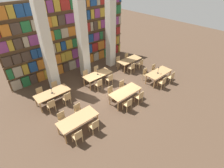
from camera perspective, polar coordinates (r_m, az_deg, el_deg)
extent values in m
plane|color=#4C3828|center=(11.99, -0.45, -2.42)|extent=(40.00, 40.00, 0.00)
cube|color=brown|center=(14.06, -13.07, 15.09)|extent=(10.20, 0.06, 5.50)
cube|color=brown|center=(15.14, -11.75, 5.29)|extent=(10.20, 0.35, 0.03)
cube|color=tan|center=(13.63, -28.78, -0.19)|extent=(0.61, 0.20, 0.75)
cube|color=#236B38|center=(13.72, -26.34, 0.80)|extent=(0.52, 0.20, 0.75)
cube|color=#47382D|center=(13.81, -24.33, 1.61)|extent=(0.48, 0.20, 0.75)
cube|color=orange|center=(13.93, -22.31, 2.43)|extent=(0.51, 0.20, 0.75)
cube|color=#B7932D|center=(14.05, -20.56, 3.13)|extent=(0.39, 0.20, 0.75)
cube|color=tan|center=(14.17, -19.05, 3.73)|extent=(0.35, 0.20, 0.75)
cube|color=orange|center=(14.35, -17.04, 4.53)|extent=(0.67, 0.20, 0.75)
cube|color=#47382D|center=(14.57, -14.88, 5.38)|extent=(0.44, 0.20, 0.75)
cube|color=tan|center=(14.80, -12.87, 6.15)|extent=(0.61, 0.20, 0.75)
cube|color=#84387A|center=(15.05, -10.91, 6.91)|extent=(0.48, 0.20, 0.75)
cube|color=#236B38|center=(15.34, -8.91, 7.66)|extent=(0.66, 0.20, 0.75)
cube|color=orange|center=(15.65, -7.00, 8.37)|extent=(0.47, 0.20, 0.75)
cube|color=tan|center=(15.94, -5.33, 8.99)|extent=(0.52, 0.20, 0.75)
cube|color=orange|center=(16.27, -3.60, 9.61)|extent=(0.58, 0.20, 0.75)
cube|color=#236B38|center=(16.57, -2.15, 10.12)|extent=(0.41, 0.20, 0.75)
cube|color=navy|center=(16.91, -0.61, 10.66)|extent=(0.68, 0.20, 0.75)
cube|color=maroon|center=(17.32, 1.09, 11.25)|extent=(0.56, 0.20, 0.75)
cube|color=#B7932D|center=(17.60, 2.19, 11.62)|extent=(0.20, 0.20, 0.75)
cube|color=brown|center=(14.73, -12.16, 8.41)|extent=(10.20, 0.35, 0.03)
cube|color=#236B38|center=(13.19, -30.40, 2.83)|extent=(0.33, 0.20, 0.72)
cube|color=tan|center=(13.25, -28.48, 3.59)|extent=(0.53, 0.20, 0.72)
cube|color=#B7932D|center=(13.33, -26.46, 4.39)|extent=(0.36, 0.20, 0.72)
cube|color=navy|center=(13.44, -24.43, 5.18)|extent=(0.52, 0.20, 0.72)
cube|color=orange|center=(13.57, -22.32, 5.99)|extent=(0.45, 0.20, 0.72)
cube|color=#B7932D|center=(13.73, -20.19, 6.80)|extent=(0.63, 0.20, 0.72)
cube|color=orange|center=(13.95, -17.65, 7.75)|extent=(0.64, 0.20, 0.72)
cube|color=#B7932D|center=(14.13, -15.78, 8.44)|extent=(0.32, 0.20, 0.72)
cube|color=#B7932D|center=(14.32, -14.10, 9.05)|extent=(0.57, 0.20, 0.72)
cube|color=#84387A|center=(14.57, -12.09, 9.76)|extent=(0.47, 0.20, 0.72)
cube|color=tan|center=(14.83, -10.17, 10.43)|extent=(0.55, 0.20, 0.72)
cube|color=navy|center=(15.06, -8.57, 10.98)|extent=(0.37, 0.20, 0.72)
cube|color=navy|center=(15.28, -7.22, 11.43)|extent=(0.34, 0.20, 0.72)
cube|color=maroon|center=(15.54, -5.70, 11.93)|extent=(0.58, 0.20, 0.72)
cube|color=orange|center=(15.91, -3.72, 12.57)|extent=(0.68, 0.20, 0.72)
cube|color=maroon|center=(16.29, -1.89, 13.15)|extent=(0.55, 0.20, 0.72)
cube|color=#B7932D|center=(16.60, -0.50, 13.57)|extent=(0.39, 0.20, 0.72)
cube|color=orange|center=(16.91, 0.82, 13.96)|extent=(0.48, 0.20, 0.72)
cube|color=#B7932D|center=(17.16, 1.82, 14.26)|extent=(0.26, 0.20, 0.72)
cube|color=brown|center=(14.36, -12.60, 11.70)|extent=(10.20, 0.35, 0.03)
cube|color=#47382D|center=(12.83, -31.13, 6.32)|extent=(0.52, 0.20, 0.65)
cube|color=#47382D|center=(12.92, -28.73, 7.25)|extent=(0.52, 0.20, 0.65)
cube|color=#47382D|center=(13.03, -26.30, 8.16)|extent=(0.55, 0.20, 0.65)
cube|color=navy|center=(13.15, -24.12, 8.98)|extent=(0.41, 0.20, 0.65)
cube|color=navy|center=(13.28, -22.24, 9.66)|extent=(0.47, 0.20, 0.65)
cube|color=#47382D|center=(13.42, -20.46, 10.30)|extent=(0.34, 0.20, 0.65)
cube|color=tan|center=(13.55, -18.86, 10.86)|extent=(0.39, 0.20, 0.65)
cube|color=#B7932D|center=(13.70, -17.26, 11.41)|extent=(0.34, 0.20, 0.65)
cube|color=navy|center=(13.86, -15.68, 11.94)|extent=(0.37, 0.20, 0.65)
cube|color=#B7932D|center=(14.07, -13.91, 12.53)|extent=(0.49, 0.20, 0.65)
cube|color=#236B38|center=(14.34, -11.72, 13.23)|extent=(0.68, 0.20, 0.65)
cube|color=#236B38|center=(14.71, -9.13, 14.03)|extent=(0.69, 0.20, 0.65)
cube|color=navy|center=(15.04, -7.02, 14.66)|extent=(0.46, 0.20, 0.65)
cube|color=#84387A|center=(15.35, -5.23, 15.18)|extent=(0.59, 0.20, 0.65)
cube|color=#236B38|center=(15.64, -3.70, 15.61)|extent=(0.32, 0.20, 0.65)
cube|color=#47382D|center=(15.86, -2.59, 15.91)|extent=(0.39, 0.20, 0.65)
cube|color=#47382D|center=(16.23, -0.85, 16.37)|extent=(0.69, 0.20, 0.65)
cube|color=#47382D|center=(16.58, 0.64, 16.76)|extent=(0.32, 0.20, 0.65)
cube|color=maroon|center=(16.87, 1.83, 17.05)|extent=(0.46, 0.20, 0.65)
cube|color=brown|center=(14.05, -13.07, 15.15)|extent=(10.20, 0.35, 0.03)
cube|color=#84387A|center=(12.51, -32.26, 10.08)|extent=(0.58, 0.20, 0.66)
cube|color=#B7932D|center=(12.57, -30.30, 10.81)|extent=(0.30, 0.20, 0.66)
cube|color=#47382D|center=(12.66, -28.39, 11.51)|extent=(0.48, 0.20, 0.66)
cube|color=tan|center=(12.76, -26.39, 12.23)|extent=(0.32, 0.20, 0.66)
cube|color=#84387A|center=(12.90, -24.09, 13.03)|extent=(0.70, 0.20, 0.66)
cube|color=#236B38|center=(13.11, -21.14, 14.02)|extent=(0.60, 0.20, 0.66)
cube|color=orange|center=(13.29, -19.11, 14.67)|extent=(0.30, 0.20, 0.66)
cube|color=#236B38|center=(13.44, -17.45, 15.19)|extent=(0.48, 0.20, 0.66)
cube|color=tan|center=(13.67, -15.31, 15.84)|extent=(0.55, 0.20, 0.66)
cube|color=orange|center=(13.92, -13.13, 16.47)|extent=(0.58, 0.20, 0.66)
cube|color=#84387A|center=(14.25, -10.66, 17.16)|extent=(0.68, 0.20, 0.66)
cube|color=maroon|center=(14.60, -8.28, 17.79)|extent=(0.57, 0.20, 0.66)
cube|color=tan|center=(14.84, -6.78, 18.17)|extent=(0.26, 0.20, 0.66)
cube|color=#47382D|center=(15.06, -5.52, 18.48)|extent=(0.38, 0.20, 0.66)
cube|color=#B7932D|center=(15.27, -4.34, 18.76)|extent=(0.27, 0.20, 0.66)
cube|color=#84387A|center=(15.56, -2.87, 19.10)|extent=(0.61, 0.20, 0.66)
cube|color=tan|center=(15.88, -1.32, 19.44)|extent=(0.37, 0.20, 0.66)
cube|color=maroon|center=(16.15, -0.11, 19.70)|extent=(0.40, 0.20, 0.66)
cube|color=#84387A|center=(16.47, 1.29, 19.98)|extent=(0.49, 0.20, 0.66)
cube|color=tan|center=(16.73, 2.34, 20.19)|extent=(0.25, 0.20, 0.66)
cube|color=brown|center=(13.79, -13.59, 18.73)|extent=(10.20, 0.35, 0.03)
cube|color=orange|center=(12.31, -31.58, 14.67)|extent=(0.52, 0.20, 0.67)
cube|color=#47382D|center=(12.42, -29.00, 15.58)|extent=(0.57, 0.20, 0.67)
cube|color=#236B38|center=(12.56, -26.41, 16.45)|extent=(0.55, 0.20, 0.67)
cube|color=tan|center=(12.75, -23.52, 17.37)|extent=(0.63, 0.20, 0.67)
cube|color=orange|center=(12.97, -20.60, 18.25)|extent=(0.62, 0.20, 0.67)
cube|color=#B7932D|center=(13.17, -18.40, 18.88)|extent=(0.39, 0.20, 0.67)
cube|color=#47382D|center=(13.38, -16.32, 19.44)|extent=(0.51, 0.20, 0.67)
cube|color=#84387A|center=(13.68, -13.73, 20.11)|extent=(0.69, 0.20, 0.67)
cube|color=orange|center=(14.04, -10.91, 20.79)|extent=(0.68, 0.20, 0.67)
cube|color=tan|center=(14.31, -9.03, 21.21)|extent=(0.29, 0.20, 0.67)
cube|color=navy|center=(14.49, -7.83, 21.47)|extent=(0.27, 0.20, 0.67)
cube|color=#B7932D|center=(14.70, -6.56, 21.73)|extent=(0.31, 0.20, 0.67)
cube|color=#84387A|center=(14.97, -4.99, 22.04)|extent=(0.49, 0.20, 0.67)
cube|color=#B7932D|center=(15.29, -3.26, 22.36)|extent=(0.51, 0.20, 0.67)
cube|color=maroon|center=(15.61, -1.64, 22.65)|extent=(0.50, 0.20, 0.67)
cube|color=orange|center=(15.89, -0.34, 22.86)|extent=(0.29, 0.20, 0.67)
cube|color=#236B38|center=(16.15, 0.81, 23.04)|extent=(0.40, 0.20, 0.67)
cube|color=#236B38|center=(16.45, 2.09, 23.24)|extent=(0.44, 0.20, 0.67)
cube|color=brown|center=(13.59, -14.14, 22.44)|extent=(10.20, 0.35, 0.03)
cube|color=#B7932D|center=(12.22, -30.26, 19.67)|extent=(0.38, 0.20, 0.72)
cube|color=navy|center=(12.33, -28.06, 20.37)|extent=(0.49, 0.20, 0.72)
cube|color=navy|center=(12.47, -25.73, 21.07)|extent=(0.47, 0.20, 0.72)
cube|color=orange|center=(12.62, -23.55, 21.70)|extent=(0.45, 0.20, 0.72)
cube|color=#B7932D|center=(12.78, -21.56, 22.24)|extent=(0.32, 0.20, 0.72)
cube|color=#84387A|center=(12.93, -19.74, 22.70)|extent=(0.42, 0.20, 0.72)
cube|color=#B7932D|center=(13.13, -17.68, 23.21)|extent=(0.43, 0.20, 0.72)
cube|color=maroon|center=(13.39, -15.19, 23.77)|extent=(0.69, 0.20, 0.72)
cube|color=#236B38|center=(13.73, -12.34, 24.36)|extent=(0.66, 0.20, 0.72)
cube|color=navy|center=(14.07, -9.82, 24.84)|extent=(0.57, 0.20, 0.72)
cube|color=orange|center=(14.34, -8.03, 25.15)|extent=(0.28, 0.20, 0.72)
cube|color=navy|center=(14.61, -6.29, 25.43)|extent=(0.58, 0.20, 0.72)
cube|color=tan|center=(14.90, -4.64, 25.68)|extent=(0.28, 0.20, 0.72)
cube|color=silver|center=(11.65, -20.48, 11.17)|extent=(0.59, 0.59, 6.00)
cube|color=silver|center=(12.72, -9.62, 14.68)|extent=(0.59, 0.59, 6.00)
cube|color=silver|center=(14.19, -0.48, 17.17)|extent=(0.59, 0.59, 6.00)
cube|color=tan|center=(9.16, -11.12, -11.09)|extent=(2.08, 0.90, 0.04)
cylinder|color=tan|center=(8.95, -14.94, -16.81)|extent=(0.07, 0.07, 0.72)
cylinder|color=tan|center=(9.55, -4.73, -11.31)|extent=(0.07, 0.07, 0.72)
cylinder|color=tan|center=(9.42, -17.16, -13.99)|extent=(0.07, 0.07, 0.72)
cylinder|color=tan|center=(9.99, -7.33, -9.00)|extent=(0.07, 0.07, 0.72)
cylinder|color=tan|center=(9.04, -12.81, -17.08)|extent=(0.04, 0.04, 0.44)
cylinder|color=tan|center=(9.14, -10.80, -16.02)|extent=(0.04, 0.04, 0.44)
cylinder|color=tan|center=(8.84, -11.62, -18.45)|extent=(0.04, 0.04, 0.44)
cylinder|color=tan|center=(8.94, -9.58, -17.34)|extent=(0.04, 0.04, 0.44)
cube|color=tan|center=(8.80, -11.38, -16.24)|extent=(0.42, 0.40, 0.04)
cube|color=tan|center=(8.52, -10.88, -16.01)|extent=(0.40, 0.03, 0.42)
cylinder|color=tan|center=(9.76, -14.01, -12.45)|extent=(0.04, 0.04, 0.44)
cylinder|color=tan|center=(9.67, -15.89, -13.38)|extent=(0.04, 0.04, 0.44)
cylinder|color=tan|center=(9.98, -14.99, -11.32)|extent=(0.04, 0.04, 0.44)
cylinder|color=tan|center=(9.89, -16.83, -12.21)|extent=(0.04, 0.04, 0.44)
cube|color=tan|center=(9.65, -15.65, -11.35)|extent=(0.42, 0.40, 0.04)
cube|color=tan|center=(9.63, -16.39, -9.76)|extent=(0.40, 0.03, 0.42)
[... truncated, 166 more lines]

